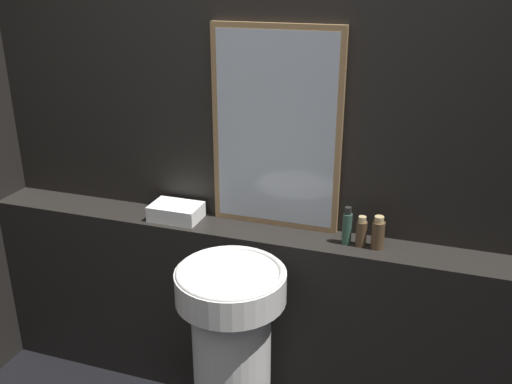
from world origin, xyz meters
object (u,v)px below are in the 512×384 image
at_px(lotion_bottle, 378,234).
at_px(pedestal_sink, 232,358).
at_px(towel_stack, 176,212).
at_px(conditioner_bottle, 361,232).
at_px(mirror, 276,130).
at_px(shampoo_bottle, 347,227).

bearing_deg(lotion_bottle, pedestal_sink, -140.24).
distance_m(towel_stack, conditioner_bottle, 0.87).
xyz_separation_m(pedestal_sink, towel_stack, (-0.44, 0.42, 0.42)).
height_order(mirror, lotion_bottle, mirror).
bearing_deg(towel_stack, shampoo_bottle, -0.00).
height_order(shampoo_bottle, conditioner_bottle, shampoo_bottle).
xyz_separation_m(towel_stack, conditioner_bottle, (0.87, -0.00, 0.03)).
bearing_deg(shampoo_bottle, conditioner_bottle, 0.00).
bearing_deg(conditioner_bottle, towel_stack, 180.00).
xyz_separation_m(pedestal_sink, mirror, (0.02, 0.51, 0.84)).
xyz_separation_m(shampoo_bottle, conditioner_bottle, (0.06, 0.00, -0.02)).
relative_size(conditioner_bottle, lotion_bottle, 0.93).
distance_m(conditioner_bottle, lotion_bottle, 0.07).
xyz_separation_m(mirror, towel_stack, (-0.46, -0.09, -0.41)).
bearing_deg(pedestal_sink, shampoo_bottle, 48.36).
xyz_separation_m(mirror, lotion_bottle, (0.48, -0.09, -0.38)).
xyz_separation_m(mirror, shampoo_bottle, (0.35, -0.09, -0.37)).
height_order(pedestal_sink, lotion_bottle, lotion_bottle).
relative_size(pedestal_sink, towel_stack, 3.97).
distance_m(mirror, towel_stack, 0.62).
bearing_deg(shampoo_bottle, lotion_bottle, -0.00).
relative_size(mirror, towel_stack, 3.84).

